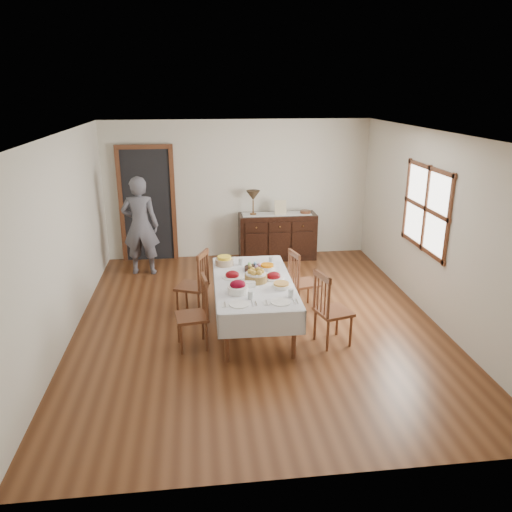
{
  "coord_description": "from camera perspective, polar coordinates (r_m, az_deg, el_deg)",
  "views": [
    {
      "loc": [
        -0.77,
        -6.34,
        3.15
      ],
      "look_at": [
        0.0,
        0.1,
        0.95
      ],
      "focal_mm": 35.0,
      "sensor_mm": 36.0,
      "label": 1
    }
  ],
  "objects": [
    {
      "name": "pineapple_bowl",
      "position": [
        7.25,
        -3.63,
        -0.58
      ],
      "size": [
        0.27,
        0.27,
        0.13
      ],
      "color": "tan",
      "rests_on": "dining_table"
    },
    {
      "name": "chair_right_far",
      "position": [
        7.36,
        5.19,
        -2.75
      ],
      "size": [
        0.46,
        0.46,
        0.92
      ],
      "rotation": [
        0.0,
        0.0,
        1.81
      ],
      "color": "brown",
      "rests_on": "ground"
    },
    {
      "name": "runner",
      "position": [
        9.46,
        2.37,
        4.84
      ],
      "size": [
        1.3,
        0.35,
        0.01
      ],
      "color": "silver",
      "rests_on": "sideboard"
    },
    {
      "name": "chair_right_near",
      "position": [
        6.41,
        8.47,
        -5.91
      ],
      "size": [
        0.5,
        0.5,
        0.99
      ],
      "rotation": [
        0.0,
        0.0,
        1.84
      ],
      "color": "brown",
      "rests_on": "ground"
    },
    {
      "name": "chair_left_near",
      "position": [
        6.33,
        -6.93,
        -6.4
      ],
      "size": [
        0.44,
        0.44,
        0.94
      ],
      "rotation": [
        0.0,
        0.0,
        -1.43
      ],
      "color": "brown",
      "rests_on": "ground"
    },
    {
      "name": "glass_far_b",
      "position": [
        7.32,
        1.71,
        -0.45
      ],
      "size": [
        0.06,
        0.06,
        0.1
      ],
      "color": "silver",
      "rests_on": "dining_table"
    },
    {
      "name": "glass_far_a",
      "position": [
        7.25,
        -1.74,
        -0.65
      ],
      "size": [
        0.07,
        0.07,
        0.1
      ],
      "color": "silver",
      "rests_on": "dining_table"
    },
    {
      "name": "ham_platter_a",
      "position": [
        6.78,
        -2.72,
        -2.22
      ],
      "size": [
        0.28,
        0.28,
        0.11
      ],
      "color": "white",
      "rests_on": "dining_table"
    },
    {
      "name": "sideboard",
      "position": [
        9.57,
        2.45,
        2.28
      ],
      "size": [
        1.46,
        0.53,
        0.88
      ],
      "color": "black",
      "rests_on": "ground"
    },
    {
      "name": "table_lamp",
      "position": [
        9.31,
        -0.33,
        6.85
      ],
      "size": [
        0.26,
        0.26,
        0.46
      ],
      "color": "brown",
      "rests_on": "sideboard"
    },
    {
      "name": "picture_frame",
      "position": [
        9.37,
        2.81,
        5.55
      ],
      "size": [
        0.22,
        0.08,
        0.28
      ],
      "color": "tan",
      "rests_on": "sideboard"
    },
    {
      "name": "beet_bowl",
      "position": [
        6.27,
        -2.1,
        -3.62
      ],
      "size": [
        0.26,
        0.26,
        0.17
      ],
      "color": "white",
      "rests_on": "dining_table"
    },
    {
      "name": "setting_right",
      "position": [
        6.07,
        3.19,
        -4.92
      ],
      "size": [
        0.42,
        0.31,
        0.1
      ],
      "color": "white",
      "rests_on": "dining_table"
    },
    {
      "name": "ground",
      "position": [
        7.12,
        0.1,
        -7.51
      ],
      "size": [
        6.0,
        6.0,
        0.0
      ],
      "primitive_type": "plane",
      "color": "brown"
    },
    {
      "name": "casserole_dish",
      "position": [
        6.44,
        2.9,
        -3.37
      ],
      "size": [
        0.23,
        0.23,
        0.07
      ],
      "color": "white",
      "rests_on": "dining_table"
    },
    {
      "name": "ham_platter_b",
      "position": [
        6.74,
        2.03,
        -2.35
      ],
      "size": [
        0.27,
        0.27,
        0.11
      ],
      "color": "white",
      "rests_on": "dining_table"
    },
    {
      "name": "carrot_bowl",
      "position": [
        7.05,
        1.29,
        -1.28
      ],
      "size": [
        0.21,
        0.21,
        0.08
      ],
      "color": "white",
      "rests_on": "dining_table"
    },
    {
      "name": "chair_left_far",
      "position": [
        7.2,
        -6.99,
        -3.08
      ],
      "size": [
        0.53,
        0.53,
        0.97
      ],
      "rotation": [
        0.0,
        0.0,
        -1.96
      ],
      "color": "brown",
      "rests_on": "ground"
    },
    {
      "name": "room_shell",
      "position": [
        6.96,
        -1.51,
        6.2
      ],
      "size": [
        5.02,
        6.02,
        2.65
      ],
      "color": "silver",
      "rests_on": "ground"
    },
    {
      "name": "dining_table",
      "position": [
        6.71,
        -0.31,
        -3.52
      ],
      "size": [
        1.06,
        2.04,
        0.7
      ],
      "rotation": [
        0.0,
        0.0,
        -0.01
      ],
      "color": "silver",
      "rests_on": "ground"
    },
    {
      "name": "setting_left",
      "position": [
        6.0,
        -1.53,
        -5.17
      ],
      "size": [
        0.42,
        0.31,
        0.1
      ],
      "color": "white",
      "rests_on": "dining_table"
    },
    {
      "name": "butter_dish",
      "position": [
        6.47,
        -0.7,
        -3.22
      ],
      "size": [
        0.14,
        0.09,
        0.07
      ],
      "color": "white",
      "rests_on": "dining_table"
    },
    {
      "name": "person",
      "position": [
        8.88,
        -13.1,
        3.74
      ],
      "size": [
        0.61,
        0.43,
        1.85
      ],
      "primitive_type": "imported",
      "rotation": [
        0.0,
        0.0,
        3.04
      ],
      "color": "#55555F",
      "rests_on": "ground"
    },
    {
      "name": "egg_basket",
      "position": [
        7.03,
        -0.23,
        -1.39
      ],
      "size": [
        0.27,
        0.27,
        0.11
      ],
      "color": "black",
      "rests_on": "dining_table"
    },
    {
      "name": "bread_basket",
      "position": [
        6.62,
        -0.02,
        -2.32
      ],
      "size": [
        0.3,
        0.3,
        0.18
      ],
      "color": "olive",
      "rests_on": "dining_table"
    },
    {
      "name": "deco_bowl",
      "position": [
        9.53,
        5.67,
        5.02
      ],
      "size": [
        0.2,
        0.2,
        0.06
      ],
      "color": "brown",
      "rests_on": "sideboard"
    }
  ]
}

